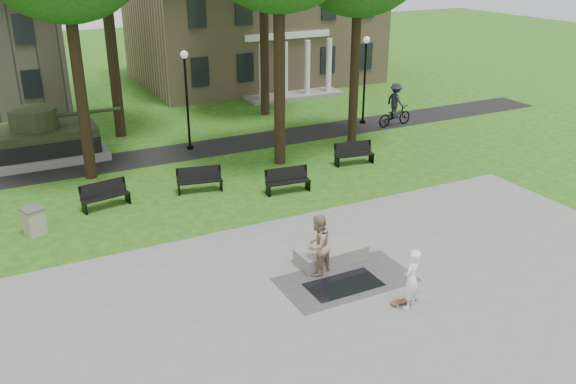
{
  "coord_description": "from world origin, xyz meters",
  "views": [
    {
      "loc": [
        -8.05,
        -14.99,
        9.3
      ],
      "look_at": [
        0.69,
        2.17,
        1.4
      ],
      "focal_mm": 38.0,
      "sensor_mm": 36.0,
      "label": 1
    }
  ],
  "objects_px": {
    "concrete_block": "(331,254)",
    "friend_watching": "(318,245)",
    "park_bench_0": "(105,194)",
    "cyclist": "(395,109)",
    "skateboarder": "(411,279)",
    "trash_bin": "(34,221)"
  },
  "relations": [
    {
      "from": "concrete_block",
      "to": "cyclist",
      "type": "bearing_deg",
      "value": 46.79
    },
    {
      "from": "skateboarder",
      "to": "cyclist",
      "type": "distance_m",
      "value": 18.16
    },
    {
      "from": "park_bench_0",
      "to": "trash_bin",
      "type": "distance_m",
      "value": 2.92
    },
    {
      "from": "skateboarder",
      "to": "trash_bin",
      "type": "height_order",
      "value": "skateboarder"
    },
    {
      "from": "concrete_block",
      "to": "friend_watching",
      "type": "relative_size",
      "value": 1.14
    },
    {
      "from": "concrete_block",
      "to": "trash_bin",
      "type": "xyz_separation_m",
      "value": [
        -8.06,
        6.3,
        0.24
      ]
    },
    {
      "from": "concrete_block",
      "to": "cyclist",
      "type": "distance_m",
      "value": 16.02
    },
    {
      "from": "skateboarder",
      "to": "cyclist",
      "type": "xyz_separation_m",
      "value": [
        10.38,
        14.9,
        0.06
      ]
    },
    {
      "from": "concrete_block",
      "to": "cyclist",
      "type": "relative_size",
      "value": 0.94
    },
    {
      "from": "friend_watching",
      "to": "trash_bin",
      "type": "height_order",
      "value": "friend_watching"
    },
    {
      "from": "friend_watching",
      "to": "park_bench_0",
      "type": "distance_m",
      "value": 9.29
    },
    {
      "from": "friend_watching",
      "to": "park_bench_0",
      "type": "height_order",
      "value": "friend_watching"
    },
    {
      "from": "skateboarder",
      "to": "park_bench_0",
      "type": "relative_size",
      "value": 0.95
    },
    {
      "from": "concrete_block",
      "to": "friend_watching",
      "type": "distance_m",
      "value": 1.18
    },
    {
      "from": "friend_watching",
      "to": "park_bench_0",
      "type": "bearing_deg",
      "value": -88.39
    },
    {
      "from": "cyclist",
      "to": "trash_bin",
      "type": "xyz_separation_m",
      "value": [
        -19.02,
        -5.36,
        -0.47
      ]
    },
    {
      "from": "cyclist",
      "to": "trash_bin",
      "type": "height_order",
      "value": "cyclist"
    },
    {
      "from": "park_bench_0",
      "to": "trash_bin",
      "type": "relative_size",
      "value": 1.93
    },
    {
      "from": "concrete_block",
      "to": "park_bench_0",
      "type": "distance_m",
      "value": 9.29
    },
    {
      "from": "skateboarder",
      "to": "friend_watching",
      "type": "relative_size",
      "value": 0.91
    },
    {
      "from": "skateboarder",
      "to": "friend_watching",
      "type": "height_order",
      "value": "friend_watching"
    },
    {
      "from": "park_bench_0",
      "to": "trash_bin",
      "type": "height_order",
      "value": "park_bench_0"
    }
  ]
}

